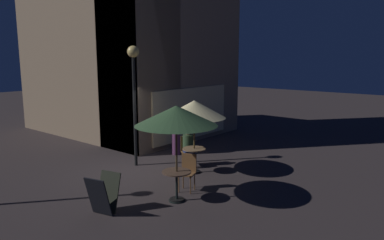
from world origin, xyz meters
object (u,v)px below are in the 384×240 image
at_px(cafe_chair_1, 187,148).
at_px(menu_sandwich_board, 103,194).
at_px(cafe_table_0, 177,180).
at_px(cafe_table_1, 194,155).
at_px(cafe_chair_0, 188,169).
at_px(patron_seated_0, 188,145).
at_px(street_lamp_near_corner, 134,76).
at_px(patio_umbrella_1, 194,109).
at_px(patron_standing_1, 176,131).
at_px(patio_umbrella_0, 176,116).

bearing_deg(cafe_chair_1, menu_sandwich_board, -41.40).
xyz_separation_m(cafe_table_0, cafe_table_1, (2.02, 1.10, 0.00)).
distance_m(cafe_table_1, cafe_chair_1, 0.84).
relative_size(cafe_table_0, cafe_chair_0, 0.78).
bearing_deg(patron_seated_0, cafe_chair_0, -15.12).
distance_m(street_lamp_near_corner, patio_umbrella_1, 2.29).
relative_size(cafe_chair_1, patron_standing_1, 0.56).
bearing_deg(street_lamp_near_corner, patron_seated_0, -53.77).
bearing_deg(cafe_table_1, cafe_table_0, -151.52).
bearing_deg(menu_sandwich_board, street_lamp_near_corner, 23.34).
xyz_separation_m(cafe_chair_0, cafe_chair_1, (1.74, 1.51, -0.02)).
height_order(street_lamp_near_corner, cafe_table_0, street_lamp_near_corner).
height_order(cafe_table_0, cafe_chair_0, cafe_chair_0).
bearing_deg(patio_umbrella_1, cafe_chair_0, -147.03).
height_order(cafe_chair_0, patron_standing_1, patron_standing_1).
bearing_deg(patio_umbrella_0, cafe_table_1, 28.48).
relative_size(menu_sandwich_board, patio_umbrella_0, 0.38).
relative_size(patio_umbrella_0, patron_standing_1, 1.39).
bearing_deg(cafe_table_0, street_lamp_near_corner, 65.68).
height_order(cafe_table_1, cafe_chair_1, cafe_chair_1).
xyz_separation_m(patio_umbrella_1, patron_standing_1, (1.24, 1.88, -1.12)).
bearing_deg(menu_sandwich_board, patio_umbrella_1, -9.05).
distance_m(cafe_table_1, patron_seated_0, 0.71).
bearing_deg(patron_standing_1, patron_seated_0, -30.56).
bearing_deg(cafe_chair_1, cafe_chair_0, -14.17).
distance_m(cafe_table_1, cafe_chair_0, 1.50).
bearing_deg(menu_sandwich_board, cafe_chair_0, -25.96).
distance_m(patio_umbrella_0, patron_seated_0, 3.28).
height_order(street_lamp_near_corner, cafe_chair_0, street_lamp_near_corner).
xyz_separation_m(street_lamp_near_corner, patron_seated_0, (1.03, -1.41, -2.24)).
height_order(patio_umbrella_1, cafe_chair_1, patio_umbrella_1).
bearing_deg(cafe_chair_1, street_lamp_near_corner, -104.09).
bearing_deg(patio_umbrella_0, cafe_table_0, -116.57).
height_order(cafe_chair_1, patron_standing_1, patron_standing_1).
xyz_separation_m(cafe_chair_0, patron_standing_1, (2.51, 2.70, 0.28)).
bearing_deg(cafe_chair_1, patio_umbrella_0, -19.51).
height_order(patio_umbrella_0, patron_seated_0, patio_umbrella_0).
relative_size(patio_umbrella_1, cafe_chair_1, 2.34).
xyz_separation_m(menu_sandwich_board, patio_umbrella_0, (1.62, -0.79, 1.69)).
relative_size(menu_sandwich_board, cafe_table_1, 1.17).
bearing_deg(menu_sandwich_board, cafe_table_0, -39.87).
distance_m(patron_seated_0, patron_standing_1, 1.57).
height_order(menu_sandwich_board, cafe_table_1, menu_sandwich_board).
distance_m(street_lamp_near_corner, menu_sandwich_board, 4.52).
bearing_deg(patio_umbrella_0, patron_standing_1, 42.38).
bearing_deg(patron_seated_0, menu_sandwich_board, -42.76).
height_order(street_lamp_near_corner, cafe_table_1, street_lamp_near_corner).
height_order(menu_sandwich_board, patron_standing_1, patron_standing_1).
bearing_deg(patio_umbrella_1, menu_sandwich_board, -175.15).
height_order(cafe_table_0, patron_standing_1, patron_standing_1).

